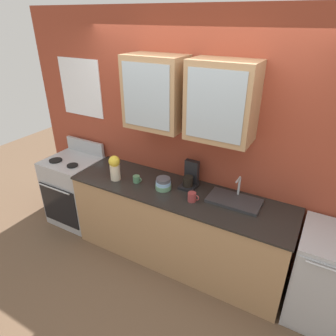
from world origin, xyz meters
TOP-DOWN VIEW (x-y plane):
  - ground_plane at (0.00, 0.00)m, footprint 10.00×10.00m
  - back_wall_unit at (-0.01, 0.34)m, footprint 4.48×0.47m
  - counter at (0.00, 0.00)m, footprint 2.45×0.68m
  - stove_range at (-1.57, -0.00)m, footprint 0.66×0.65m
  - sink_faucet at (0.58, 0.10)m, footprint 0.53×0.29m
  - bowl_stack at (-0.17, -0.02)m, footprint 0.17×0.17m
  - vase at (-0.74, -0.11)m, footprint 0.13×0.13m
  - cup_near_sink at (0.21, -0.09)m, footprint 0.12×0.08m
  - cup_near_bowls at (-0.50, -0.05)m, footprint 0.11×0.08m
  - dishwasher at (1.54, -0.00)m, footprint 0.59×0.66m
  - coffee_maker at (0.06, 0.17)m, footprint 0.17×0.20m

SIDE VIEW (x-z plane):
  - ground_plane at x=0.00m, z-range 0.00..0.00m
  - dishwasher at x=1.54m, z-range 0.00..0.91m
  - counter at x=0.00m, z-range 0.00..0.92m
  - stove_range at x=-1.57m, z-range -0.08..1.01m
  - sink_faucet at x=0.58m, z-range 0.81..1.05m
  - cup_near_bowls at x=-0.50m, z-range 0.91..0.99m
  - cup_near_sink at x=0.21m, z-range 0.91..1.01m
  - bowl_stack at x=-0.17m, z-range 0.91..1.04m
  - coffee_maker at x=0.06m, z-range 0.88..1.17m
  - vase at x=-0.74m, z-range 0.92..1.21m
  - back_wall_unit at x=-0.01m, z-range 0.12..2.81m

